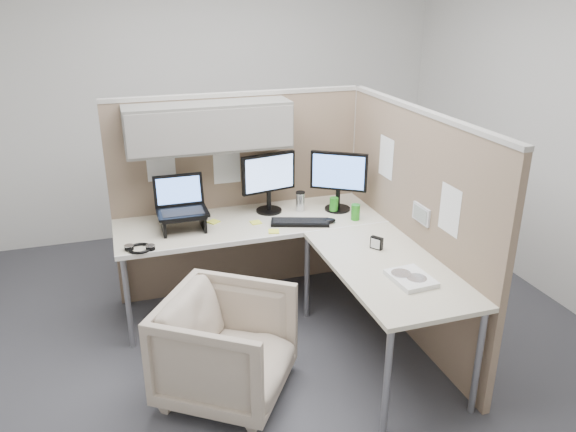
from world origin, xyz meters
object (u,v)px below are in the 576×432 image
object	(u,v)px
desk	(297,243)
keyboard	(300,222)
office_chair	(227,342)
monitor_left	(269,178)

from	to	relation	value
desk	keyboard	bearing A→B (deg)	65.93
desk	keyboard	xyz separation A→B (m)	(0.10, 0.23, 0.05)
desk	office_chair	world-z (taller)	same
desk	keyboard	distance (m)	0.26
office_chair	keyboard	bearing A→B (deg)	-8.44
monitor_left	keyboard	world-z (taller)	monitor_left
office_chair	monitor_left	size ratio (longest dim) A/B	1.57
desk	keyboard	size ratio (longest dim) A/B	4.66
desk	monitor_left	bearing A→B (deg)	94.65
office_chair	keyboard	distance (m)	1.15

